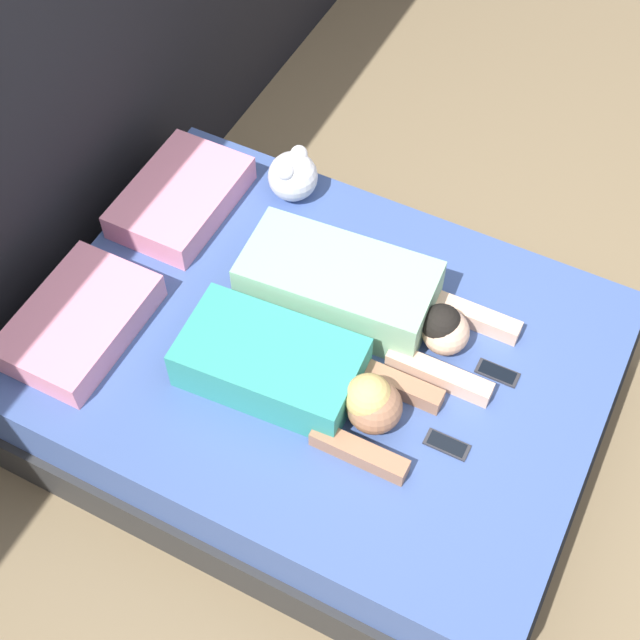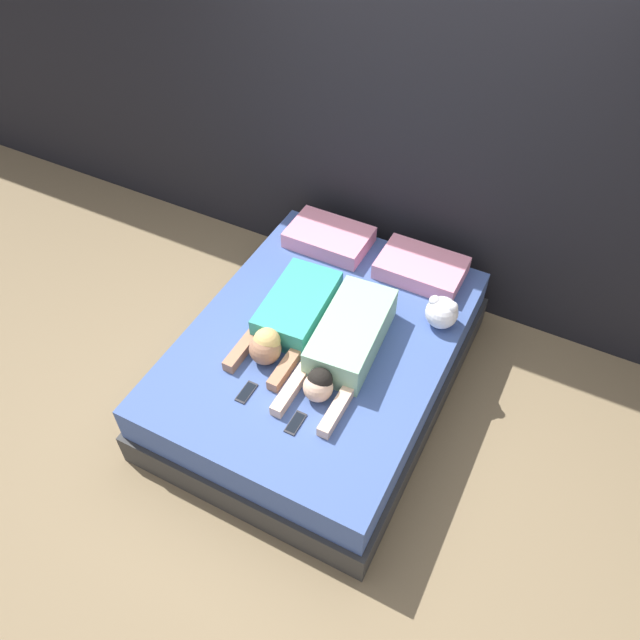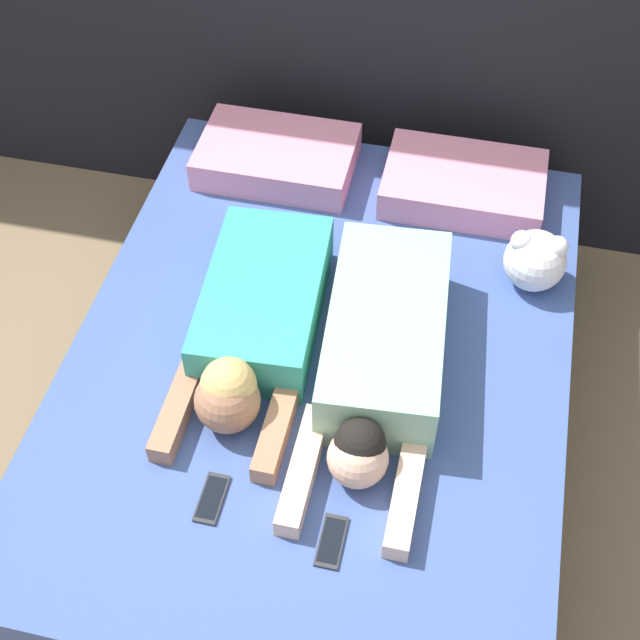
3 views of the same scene
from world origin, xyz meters
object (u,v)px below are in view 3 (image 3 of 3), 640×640
Objects in this scene: pillow_head_right at (463,184)px; cell_phone_right at (331,541)px; plush_toy at (535,259)px; cell_phone_left at (212,498)px; person_left at (255,325)px; person_right at (381,355)px; pillow_head_left at (277,157)px; bed at (320,397)px.

cell_phone_right is at bearing -96.93° from pillow_head_right.
cell_phone_left is at bearing -128.15° from plush_toy.
cell_phone_right is (0.38, -0.61, -0.09)m from person_left.
person_right is 0.65m from plush_toy.
person_right is (0.55, -0.87, 0.04)m from pillow_head_left.
plush_toy is at bearing 49.62° from person_right.
person_left is 0.57m from cell_phone_left.
pillow_head_left is 0.70m from pillow_head_right.
pillow_head_left is at bearing 113.17° from bed.
person_right is (0.20, -0.06, 0.36)m from bed.
person_right is at bearing -15.82° from bed.
person_left reaches higher than bed.
pillow_head_right reaches higher than bed.
cell_phone_right is at bearing -92.58° from person_right.
plush_toy is (0.27, -0.37, 0.05)m from pillow_head_right.
person_left is 5.94× the size of cell_phone_left.
person_left is 5.94× the size of cell_phone_right.
cell_phone_left is (0.03, -0.56, -0.09)m from person_left.
cell_phone_left is (-0.53, -1.39, -0.05)m from pillow_head_right.
pillow_head_left is 1.54m from cell_phone_right.
person_left is at bearing -175.07° from bed.
cell_phone_left reaches higher than bed.
bed is 2.05× the size of person_right.
bed is 0.84m from plush_toy.
person_right reaches higher than cell_phone_right.
plush_toy is (0.62, 0.44, 0.36)m from bed.
plush_toy reaches higher than pillow_head_left.
person_right is (0.40, -0.04, 0.01)m from person_left.
bed is at bearing 4.93° from person_left.
cell_phone_right is at bearing -8.51° from cell_phone_left.
cell_phone_left is (-0.38, -0.52, -0.10)m from person_right.
person_left is at bearing 92.69° from cell_phone_left.
plush_toy reaches higher than pillow_head_right.
cell_phone_right is 0.72× the size of plush_toy.
cell_phone_right is (-0.18, -1.44, -0.05)m from pillow_head_right.
cell_phone_left is at bearing -87.31° from person_left.
pillow_head_left is 0.62× the size of person_left.
cell_phone_left is 1.30m from plush_toy.
pillow_head_right reaches higher than cell_phone_right.
person_left is 0.89× the size of person_right.
cell_phone_right is (0.17, -0.63, 0.26)m from bed.
cell_phone_left is 0.35m from cell_phone_right.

